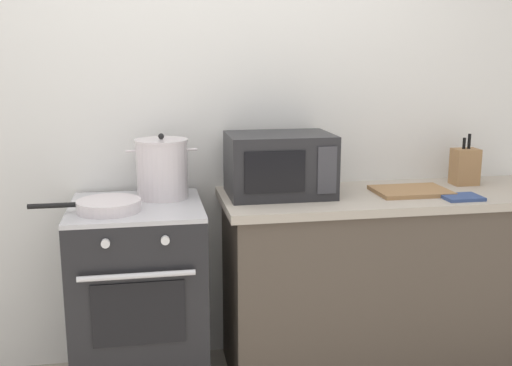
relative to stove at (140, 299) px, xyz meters
name	(u,v)px	position (x,y,z in m)	size (l,w,h in m)	color
back_wall	(261,121)	(0.65, 0.37, 0.79)	(4.40, 0.10, 2.50)	silver
lower_cabinet_right	(388,284)	(1.25, 0.02, -0.02)	(1.64, 0.56, 0.88)	#4C4238
countertop_right	(392,197)	(1.25, 0.02, 0.44)	(1.70, 0.60, 0.04)	#ADA393
stove	(140,299)	(0.00, 0.00, 0.00)	(0.60, 0.64, 0.92)	black
stock_pot	(162,168)	(0.13, 0.12, 0.60)	(0.33, 0.25, 0.31)	silver
frying_pan	(108,205)	(-0.12, -0.09, 0.48)	(0.48, 0.28, 0.05)	silver
microwave	(279,165)	(0.69, 0.08, 0.61)	(0.50, 0.37, 0.30)	#232326
cutting_board	(411,191)	(1.34, 0.00, 0.47)	(0.36, 0.26, 0.02)	#997047
knife_block	(465,166)	(1.70, 0.14, 0.56)	(0.13, 0.10, 0.27)	#997047
oven_mitt	(462,197)	(1.52, -0.16, 0.47)	(0.18, 0.14, 0.02)	#33477A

